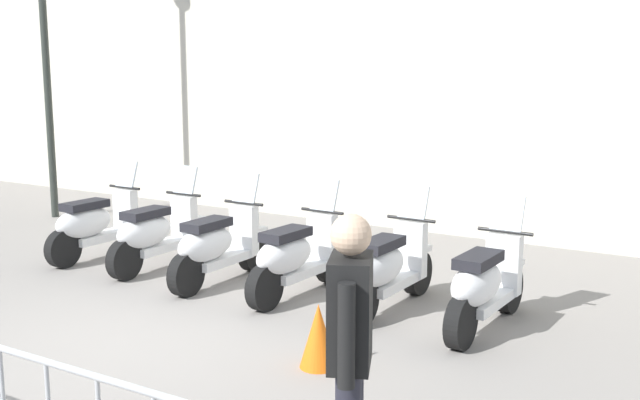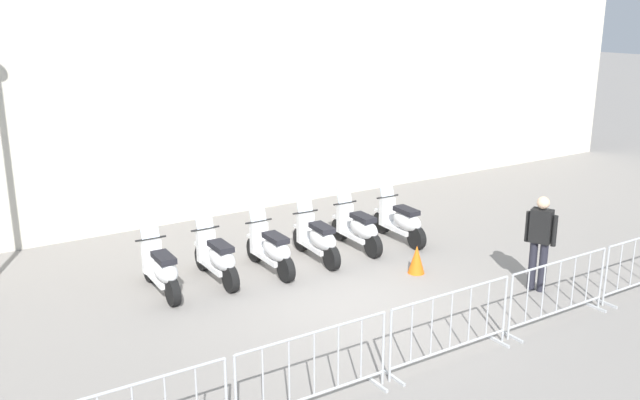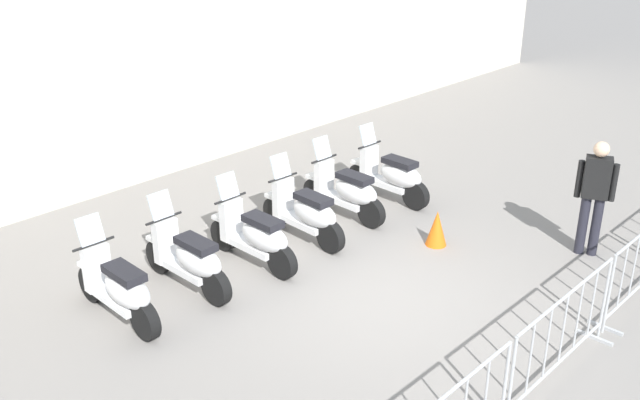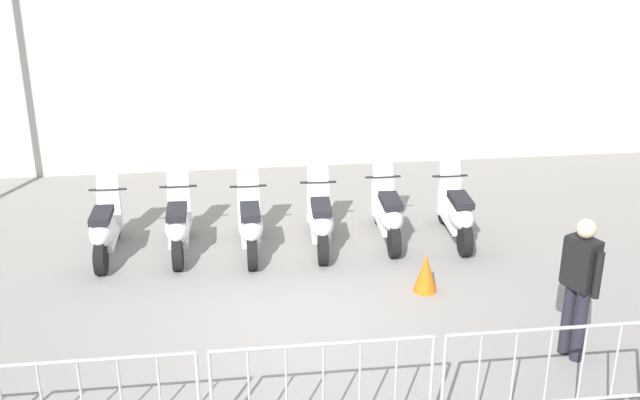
{
  "view_description": "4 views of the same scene",
  "coord_description": "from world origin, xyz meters",
  "px_view_note": "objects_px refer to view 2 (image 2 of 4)",
  "views": [
    {
      "loc": [
        4.57,
        -5.02,
        2.48
      ],
      "look_at": [
        0.77,
        2.33,
        1.03
      ],
      "focal_mm": 42.65,
      "sensor_mm": 36.0,
      "label": 1
    },
    {
      "loc": [
        -6.96,
        -8.43,
        4.94
      ],
      "look_at": [
        0.62,
        1.82,
        1.29
      ],
      "focal_mm": 38.93,
      "sensor_mm": 36.0,
      "label": 2
    },
    {
      "loc": [
        -6.81,
        -4.44,
        4.9
      ],
      "look_at": [
        0.53,
        1.56,
        0.82
      ],
      "focal_mm": 40.25,
      "sensor_mm": 36.0,
      "label": 3
    },
    {
      "loc": [
        -1.44,
        -8.58,
        5.03
      ],
      "look_at": [
        0.64,
        1.86,
        0.83
      ],
      "focal_mm": 43.68,
      "sensor_mm": 36.0,
      "label": 4
    }
  ],
  "objects_px": {
    "motorcycle_1": "(217,258)",
    "barrier_segment_2": "(451,327)",
    "motorcycle_4": "(358,229)",
    "motorcycle_2": "(272,250)",
    "traffic_cone": "(417,259)",
    "officer_near_row_end": "(540,238)",
    "barrier_segment_3": "(558,292)",
    "motorcycle_3": "(318,239)",
    "barrier_segment_1": "(314,371)",
    "motorcycle_0": "(162,270)",
    "motorcycle_5": "(401,221)"
  },
  "relations": [
    {
      "from": "motorcycle_0",
      "to": "officer_near_row_end",
      "type": "xyz_separation_m",
      "value": [
        5.43,
        -3.78,
        0.53
      ]
    },
    {
      "from": "motorcycle_0",
      "to": "motorcycle_4",
      "type": "height_order",
      "value": "same"
    },
    {
      "from": "motorcycle_2",
      "to": "barrier_segment_1",
      "type": "xyz_separation_m",
      "value": [
        -2.05,
        -4.18,
        0.07
      ]
    },
    {
      "from": "motorcycle_1",
      "to": "motorcycle_3",
      "type": "bearing_deg",
      "value": -6.26
    },
    {
      "from": "barrier_segment_1",
      "to": "barrier_segment_2",
      "type": "relative_size",
      "value": 1.0
    },
    {
      "from": "motorcycle_4",
      "to": "barrier_segment_1",
      "type": "height_order",
      "value": "motorcycle_4"
    },
    {
      "from": "barrier_segment_2",
      "to": "motorcycle_4",
      "type": "bearing_deg",
      "value": 66.41
    },
    {
      "from": "barrier_segment_2",
      "to": "barrier_segment_1",
      "type": "bearing_deg",
      "value": 175.89
    },
    {
      "from": "traffic_cone",
      "to": "barrier_segment_2",
      "type": "bearing_deg",
      "value": -126.02
    },
    {
      "from": "motorcycle_1",
      "to": "barrier_segment_3",
      "type": "distance_m",
      "value": 5.88
    },
    {
      "from": "motorcycle_1",
      "to": "barrier_segment_2",
      "type": "xyz_separation_m",
      "value": [
        1.26,
        -4.54,
        0.07
      ]
    },
    {
      "from": "motorcycle_2",
      "to": "barrier_segment_3",
      "type": "height_order",
      "value": "motorcycle_2"
    },
    {
      "from": "motorcycle_2",
      "to": "traffic_cone",
      "type": "distance_m",
      "value": 2.74
    },
    {
      "from": "motorcycle_1",
      "to": "barrier_segment_2",
      "type": "height_order",
      "value": "motorcycle_1"
    },
    {
      "from": "motorcycle_1",
      "to": "traffic_cone",
      "type": "relative_size",
      "value": 3.14
    },
    {
      "from": "motorcycle_0",
      "to": "motorcycle_5",
      "type": "relative_size",
      "value": 1.0
    },
    {
      "from": "motorcycle_4",
      "to": "barrier_segment_2",
      "type": "relative_size",
      "value": 0.79
    },
    {
      "from": "motorcycle_3",
      "to": "motorcycle_5",
      "type": "bearing_deg",
      "value": -3.48
    },
    {
      "from": "barrier_segment_1",
      "to": "traffic_cone",
      "type": "distance_m",
      "value": 4.93
    },
    {
      "from": "motorcycle_1",
      "to": "motorcycle_4",
      "type": "xyz_separation_m",
      "value": [
        3.16,
        -0.19,
        0.0
      ]
    },
    {
      "from": "motorcycle_1",
      "to": "barrier_segment_2",
      "type": "bearing_deg",
      "value": -74.46
    },
    {
      "from": "motorcycle_4",
      "to": "officer_near_row_end",
      "type": "xyz_separation_m",
      "value": [
        1.21,
        -3.51,
        0.53
      ]
    },
    {
      "from": "motorcycle_1",
      "to": "motorcycle_5",
      "type": "bearing_deg",
      "value": -4.87
    },
    {
      "from": "barrier_segment_2",
      "to": "barrier_segment_3",
      "type": "relative_size",
      "value": 1.0
    },
    {
      "from": "barrier_segment_1",
      "to": "barrier_segment_3",
      "type": "relative_size",
      "value": 1.0
    },
    {
      "from": "motorcycle_5",
      "to": "barrier_segment_2",
      "type": "xyz_separation_m",
      "value": [
        -2.95,
        -4.18,
        0.07
      ]
    },
    {
      "from": "motorcycle_0",
      "to": "motorcycle_2",
      "type": "xyz_separation_m",
      "value": [
        2.1,
        -0.27,
        0.0
      ]
    },
    {
      "from": "motorcycle_0",
      "to": "motorcycle_1",
      "type": "relative_size",
      "value": 1.0
    },
    {
      "from": "motorcycle_3",
      "to": "motorcycle_5",
      "type": "distance_m",
      "value": 2.11
    },
    {
      "from": "officer_near_row_end",
      "to": "traffic_cone",
      "type": "relative_size",
      "value": 3.15
    },
    {
      "from": "motorcycle_2",
      "to": "officer_near_row_end",
      "type": "relative_size",
      "value": 1.0
    },
    {
      "from": "barrier_segment_1",
      "to": "barrier_segment_3",
      "type": "height_order",
      "value": "same"
    },
    {
      "from": "motorcycle_5",
      "to": "barrier_segment_3",
      "type": "distance_m",
      "value": 4.4
    },
    {
      "from": "barrier_segment_2",
      "to": "officer_near_row_end",
      "type": "bearing_deg",
      "value": 15.15
    },
    {
      "from": "motorcycle_2",
      "to": "barrier_segment_3",
      "type": "bearing_deg",
      "value": -61.12
    },
    {
      "from": "motorcycle_2",
      "to": "motorcycle_0",
      "type": "bearing_deg",
      "value": 172.6
    },
    {
      "from": "motorcycle_2",
      "to": "officer_near_row_end",
      "type": "distance_m",
      "value": 4.86
    },
    {
      "from": "barrier_segment_2",
      "to": "motorcycle_2",
      "type": "bearing_deg",
      "value": 92.87
    },
    {
      "from": "motorcycle_0",
      "to": "barrier_segment_3",
      "type": "xyz_separation_m",
      "value": [
        4.59,
        -4.78,
        0.07
      ]
    },
    {
      "from": "motorcycle_1",
      "to": "barrier_segment_1",
      "type": "height_order",
      "value": "motorcycle_1"
    },
    {
      "from": "motorcycle_0",
      "to": "motorcycle_3",
      "type": "bearing_deg",
      "value": -5.58
    },
    {
      "from": "motorcycle_0",
      "to": "barrier_segment_1",
      "type": "distance_m",
      "value": 4.46
    },
    {
      "from": "officer_near_row_end",
      "to": "traffic_cone",
      "type": "bearing_deg",
      "value": 121.9
    },
    {
      "from": "barrier_segment_1",
      "to": "motorcycle_4",
      "type": "bearing_deg",
      "value": 45.12
    },
    {
      "from": "motorcycle_4",
      "to": "barrier_segment_3",
      "type": "relative_size",
      "value": 0.79
    },
    {
      "from": "barrier_segment_2",
      "to": "traffic_cone",
      "type": "height_order",
      "value": "barrier_segment_2"
    },
    {
      "from": "motorcycle_0",
      "to": "motorcycle_1",
      "type": "height_order",
      "value": "same"
    },
    {
      "from": "traffic_cone",
      "to": "motorcycle_4",
      "type": "bearing_deg",
      "value": 92.03
    },
    {
      "from": "motorcycle_4",
      "to": "barrier_segment_3",
      "type": "height_order",
      "value": "motorcycle_4"
    },
    {
      "from": "motorcycle_2",
      "to": "barrier_segment_1",
      "type": "height_order",
      "value": "motorcycle_2"
    }
  ]
}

